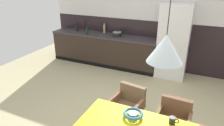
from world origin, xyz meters
name	(u,v)px	position (x,y,z in m)	size (l,w,h in m)	color
ground_plane	(116,124)	(0.00, 0.00, 0.00)	(8.19, 8.19, 0.00)	tan
back_wall_splashback_dark	(156,45)	(0.00, 2.76, 0.66)	(6.30, 0.12, 1.33)	black
kitchen_counter	(104,49)	(-1.43, 2.40, 0.44)	(3.16, 0.63, 0.88)	#2F231C
refrigerator_column	(174,41)	(0.52, 2.40, 0.93)	(0.73, 0.60, 1.87)	silver
armchair_by_stool	(174,117)	(0.95, -0.04, 0.50)	(0.50, 0.49, 0.75)	brown
armchair_far_side	(129,102)	(0.20, 0.06, 0.49)	(0.55, 0.54, 0.75)	brown
fruit_bowl	(133,114)	(0.49, -0.61, 0.80)	(0.26, 0.26, 0.07)	#33607F
mug_wide_latte	(173,120)	(0.97, -0.54, 0.80)	(0.12, 0.08, 0.09)	black
cooking_pot	(117,34)	(-1.02, 2.41, 0.95)	(0.25, 0.25, 0.15)	black
bottle_vinegar_dark	(87,31)	(-1.87, 2.22, 0.99)	(0.07, 0.07, 0.24)	#0F3319
bottle_spice_small	(77,27)	(-2.35, 2.45, 1.01)	(0.08, 0.08, 0.31)	black
bottle_wine_green	(104,29)	(-1.51, 2.60, 1.00)	(0.06, 0.06, 0.28)	tan
pendant_lamp_over_table_near	(165,49)	(0.84, -0.85, 1.81)	(0.34, 0.34, 0.93)	black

